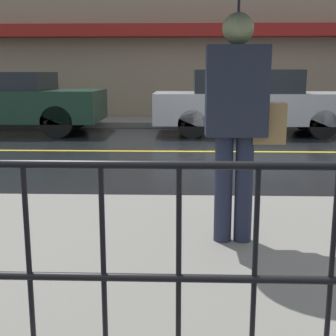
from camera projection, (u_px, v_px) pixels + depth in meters
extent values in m
plane|color=black|center=(236.00, 152.00, 8.55)|extent=(80.00, 80.00, 0.00)
cube|color=gray|center=(314.00, 262.00, 3.39)|extent=(28.00, 3.17, 0.14)
cube|color=gray|center=(218.00, 122.00, 13.09)|extent=(28.00, 1.93, 0.14)
cube|color=gold|center=(236.00, 152.00, 8.55)|extent=(25.20, 0.12, 0.01)
cube|color=gray|center=(217.00, 28.00, 13.65)|extent=(28.00, 0.30, 5.41)
cube|color=maroon|center=(218.00, 30.00, 13.26)|extent=(16.80, 0.55, 0.35)
cylinder|color=black|center=(29.00, 266.00, 2.02)|extent=(0.02, 0.02, 0.90)
cylinder|color=black|center=(103.00, 267.00, 2.01)|extent=(0.02, 0.02, 0.90)
cylinder|color=black|center=(179.00, 268.00, 2.00)|extent=(0.02, 0.02, 0.90)
cylinder|color=black|center=(255.00, 269.00, 1.99)|extent=(0.02, 0.02, 0.90)
cylinder|color=black|center=(331.00, 270.00, 1.98)|extent=(0.02, 0.02, 0.90)
cylinder|color=#23283D|center=(223.00, 189.00, 3.55)|extent=(0.14, 0.14, 0.82)
cylinder|color=#23283D|center=(244.00, 189.00, 3.54)|extent=(0.14, 0.14, 0.82)
cube|color=#232838|center=(236.00, 91.00, 3.40)|extent=(0.44, 0.27, 0.65)
sphere|color=#8E9762|center=(238.00, 29.00, 3.31)|extent=(0.23, 0.23, 0.23)
cylinder|color=#262628|center=(238.00, 39.00, 3.32)|extent=(0.02, 0.02, 0.73)
cube|color=#9E7A47|center=(269.00, 123.00, 3.44)|extent=(0.24, 0.12, 0.30)
cube|color=#193828|center=(9.00, 105.00, 11.09)|extent=(4.37, 1.91, 0.72)
cube|color=#1E2328|center=(0.00, 81.00, 10.98)|extent=(2.27, 1.76, 0.41)
cylinder|color=black|center=(75.00, 115.00, 11.93)|extent=(0.71, 0.22, 0.71)
cylinder|color=black|center=(57.00, 122.00, 10.28)|extent=(0.71, 0.22, 0.71)
cube|color=#B2B5BA|center=(253.00, 108.00, 10.91)|extent=(4.59, 1.73, 0.70)
cube|color=#1E2328|center=(246.00, 81.00, 10.79)|extent=(2.39, 1.59, 0.52)
cylinder|color=black|center=(305.00, 118.00, 11.66)|extent=(0.63, 0.22, 0.63)
cylinder|color=black|center=(323.00, 124.00, 10.18)|extent=(0.63, 0.22, 0.63)
cylinder|color=black|center=(191.00, 117.00, 11.75)|extent=(0.63, 0.22, 0.63)
cylinder|color=black|center=(192.00, 124.00, 10.28)|extent=(0.63, 0.22, 0.63)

